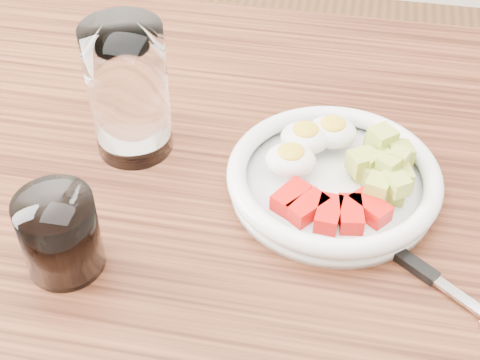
% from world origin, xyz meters
% --- Properties ---
extents(dining_table, '(1.50, 0.90, 0.77)m').
position_xyz_m(dining_table, '(0.00, 0.00, 0.67)').
color(dining_table, brown).
rests_on(dining_table, ground).
extents(bowl, '(0.24, 0.24, 0.06)m').
position_xyz_m(bowl, '(0.09, 0.05, 0.79)').
color(bowl, white).
rests_on(bowl, dining_table).
extents(fork, '(0.19, 0.15, 0.01)m').
position_xyz_m(fork, '(0.19, -0.06, 0.78)').
color(fork, black).
rests_on(fork, dining_table).
extents(water_glass, '(0.09, 0.09, 0.17)m').
position_xyz_m(water_glass, '(-0.15, 0.08, 0.85)').
color(water_glass, white).
rests_on(water_glass, dining_table).
extents(coffee_glass, '(0.08, 0.08, 0.09)m').
position_xyz_m(coffee_glass, '(-0.17, -0.12, 0.81)').
color(coffee_glass, white).
rests_on(coffee_glass, dining_table).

